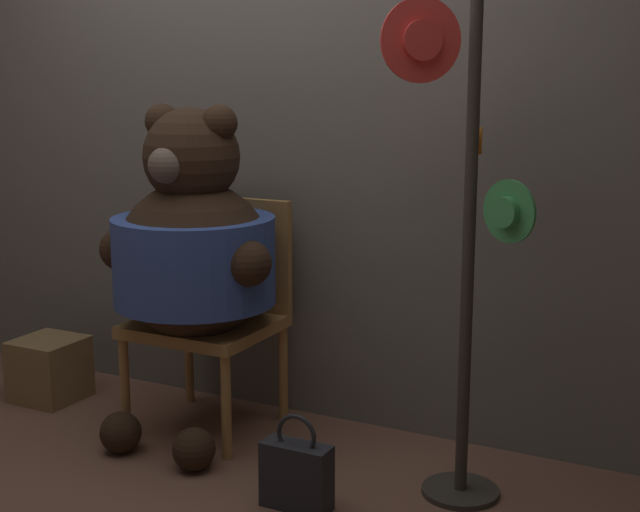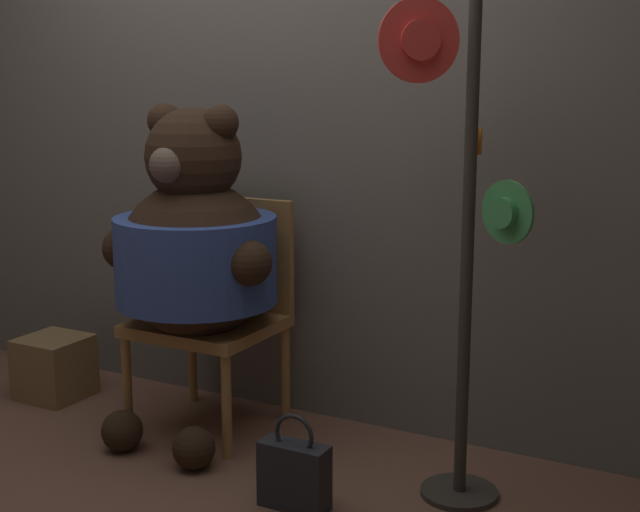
% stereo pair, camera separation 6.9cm
% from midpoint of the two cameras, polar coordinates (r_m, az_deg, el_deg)
% --- Properties ---
extents(ground_plane, '(14.00, 14.00, 0.00)m').
position_cam_midpoint_polar(ground_plane, '(3.68, -8.87, -12.45)').
color(ground_plane, brown).
extents(wall_back, '(8.00, 0.10, 2.45)m').
position_cam_midpoint_polar(wall_back, '(3.93, -3.71, 7.68)').
color(wall_back, '#66605B').
rests_on(wall_back, ground_plane).
extents(chair, '(0.56, 0.51, 0.97)m').
position_cam_midpoint_polar(chair, '(3.83, -7.20, -3.08)').
color(chair, '#9E703D').
rests_on(chair, ground_plane).
extents(teddy_bear, '(0.79, 0.70, 1.38)m').
position_cam_midpoint_polar(teddy_bear, '(3.63, -8.67, 0.40)').
color(teddy_bear, black).
rests_on(teddy_bear, ground_plane).
extents(hat_display_rack, '(0.50, 0.45, 1.77)m').
position_cam_midpoint_polar(hat_display_rack, '(3.06, 8.57, 1.03)').
color(hat_display_rack, '#332D28').
rests_on(hat_display_rack, ground_plane).
extents(handbag_on_ground, '(0.25, 0.10, 0.35)m').
position_cam_midpoint_polar(handbag_on_ground, '(3.19, -2.15, -13.76)').
color(handbag_on_ground, '#232328').
rests_on(handbag_on_ground, ground_plane).
extents(wooden_crate, '(0.29, 0.29, 0.29)m').
position_cam_midpoint_polar(wooden_crate, '(4.37, -17.36, -6.92)').
color(wooden_crate, brown).
rests_on(wooden_crate, ground_plane).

